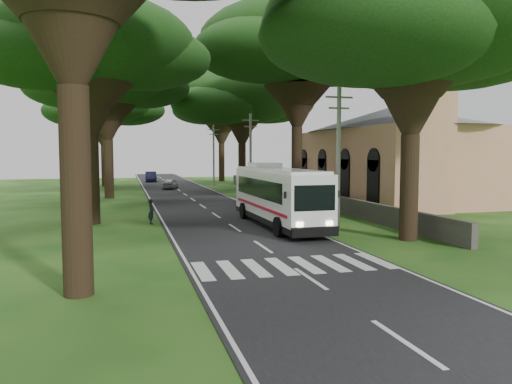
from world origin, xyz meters
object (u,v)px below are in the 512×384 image
at_px(coach_bus, 278,195).
at_px(pole_far, 214,154).
at_px(pole_mid, 251,155).
at_px(church, 392,147).
at_px(pole_near, 338,156).
at_px(pedestrian, 151,212).
at_px(distant_car_b, 151,177).
at_px(distant_car_a, 170,184).

bearing_deg(coach_bus, pole_far, 85.30).
height_order(pole_mid, coach_bus, pole_mid).
relative_size(church, pole_near, 3.00).
relative_size(pole_mid, coach_bus, 0.69).
distance_m(pole_mid, pedestrian, 18.45).
distance_m(pole_near, coach_bus, 4.35).
bearing_deg(pole_near, pedestrian, 153.99).
relative_size(pole_mid, pedestrian, 5.20).
bearing_deg(church, coach_bus, -138.98).
xyz_separation_m(church, pole_mid, (-12.36, 4.45, -0.73)).
bearing_deg(coach_bus, pole_mid, 80.53).
bearing_deg(pole_near, pole_mid, 90.00).
bearing_deg(church, pedestrian, -154.61).
relative_size(pole_far, pedestrian, 5.20).
distance_m(pole_near, distant_car_b, 51.40).
height_order(pole_mid, pole_far, same).
relative_size(pole_near, distant_car_a, 2.12).
relative_size(pole_near, distant_car_b, 1.74).
height_order(coach_bus, distant_car_b, coach_bus).
xyz_separation_m(church, pole_far, (-12.36, 24.45, -0.73)).
relative_size(pole_far, coach_bus, 0.69).
relative_size(pole_far, distant_car_a, 2.12).
relative_size(pole_mid, distant_car_a, 2.12).
bearing_deg(pole_near, coach_bus, 139.92).
distance_m(pole_mid, distant_car_a, 16.13).
relative_size(church, distant_car_b, 5.22).
height_order(pole_far, distant_car_b, pole_far).
height_order(coach_bus, pedestrian, coach_bus).
height_order(distant_car_a, pedestrian, pedestrian).
bearing_deg(distant_car_a, pole_mid, 128.06).
relative_size(church, pedestrian, 15.61).
distance_m(pole_mid, pole_far, 20.00).
distance_m(coach_bus, pedestrian, 7.76).
bearing_deg(pedestrian, distant_car_a, -17.85).
height_order(church, pole_far, church).
xyz_separation_m(pole_mid, distant_car_a, (-6.30, 14.43, -3.51)).
bearing_deg(pole_near, pole_far, 90.00).
bearing_deg(distant_car_b, pedestrian, -90.83).
xyz_separation_m(church, distant_car_b, (-20.08, 35.16, -4.12)).
xyz_separation_m(pole_near, distant_car_b, (-7.72, 50.71, -3.39)).
relative_size(distant_car_a, distant_car_b, 0.82).
xyz_separation_m(church, pedestrian, (-22.42, -10.64, -4.14)).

